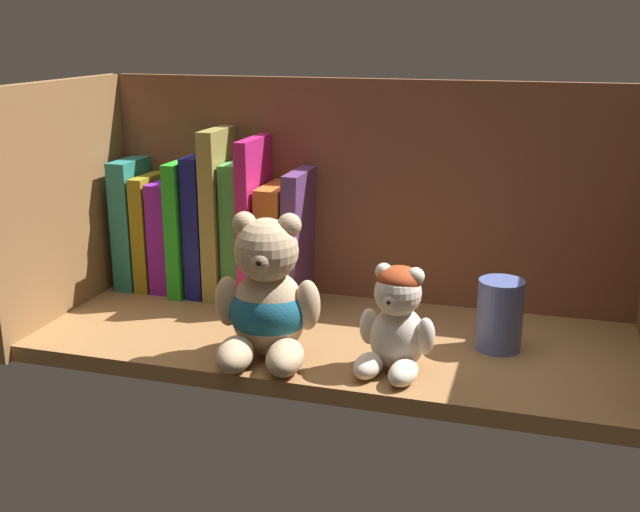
{
  "coord_description": "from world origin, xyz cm",
  "views": [
    {
      "loc": [
        23.61,
        -85.93,
        38.73
      ],
      "look_at": [
        -1.83,
        0.0,
        12.02
      ],
      "focal_mm": 43.5,
      "sensor_mm": 36.0,
      "label": 1
    }
  ],
  "objects_px": {
    "book_2": "(173,234)",
    "book_4": "(207,223)",
    "pillar_candle": "(500,315)",
    "book_1": "(154,230)",
    "book_6": "(243,228)",
    "book_8": "(281,241)",
    "teddy_bear_smaller": "(396,322)",
    "book_7": "(261,217)",
    "book_0": "(136,222)",
    "book_9": "(302,235)",
    "teddy_bear_larger": "(267,302)",
    "book_5": "(223,211)",
    "book_3": "(190,224)"
  },
  "relations": [
    {
      "from": "book_5",
      "to": "teddy_bear_larger",
      "type": "distance_m",
      "value": 0.25
    },
    {
      "from": "book_5",
      "to": "book_6",
      "type": "xyz_separation_m",
      "value": [
        0.03,
        0.0,
        -0.02
      ]
    },
    {
      "from": "book_5",
      "to": "teddy_bear_smaller",
      "type": "bearing_deg",
      "value": -34.4
    },
    {
      "from": "book_8",
      "to": "teddy_bear_smaller",
      "type": "xyz_separation_m",
      "value": [
        0.2,
        -0.2,
        -0.02
      ]
    },
    {
      "from": "teddy_bear_larger",
      "to": "book_5",
      "type": "bearing_deg",
      "value": 124.62
    },
    {
      "from": "book_7",
      "to": "teddy_bear_smaller",
      "type": "xyz_separation_m",
      "value": [
        0.23,
        -0.2,
        -0.06
      ]
    },
    {
      "from": "book_1",
      "to": "book_3",
      "type": "distance_m",
      "value": 0.06
    },
    {
      "from": "book_0",
      "to": "book_5",
      "type": "bearing_deg",
      "value": 0.0
    },
    {
      "from": "book_4",
      "to": "pillar_candle",
      "type": "height_order",
      "value": "book_4"
    },
    {
      "from": "book_6",
      "to": "book_9",
      "type": "relative_size",
      "value": 1.04
    },
    {
      "from": "book_0",
      "to": "book_4",
      "type": "xyz_separation_m",
      "value": [
        0.11,
        0.0,
        0.01
      ]
    },
    {
      "from": "book_0",
      "to": "book_2",
      "type": "bearing_deg",
      "value": 0.0
    },
    {
      "from": "book_4",
      "to": "book_9",
      "type": "xyz_separation_m",
      "value": [
        0.14,
        -0.0,
        -0.01
      ]
    },
    {
      "from": "book_9",
      "to": "teddy_bear_smaller",
      "type": "distance_m",
      "value": 0.26
    },
    {
      "from": "book_1",
      "to": "book_6",
      "type": "bearing_deg",
      "value": 0.0
    },
    {
      "from": "book_7",
      "to": "pillar_candle",
      "type": "xyz_separation_m",
      "value": [
        0.34,
        -0.1,
        -0.07
      ]
    },
    {
      "from": "book_1",
      "to": "teddy_bear_smaller",
      "type": "bearing_deg",
      "value": -26.3
    },
    {
      "from": "book_5",
      "to": "pillar_candle",
      "type": "height_order",
      "value": "book_5"
    },
    {
      "from": "book_4",
      "to": "book_7",
      "type": "relative_size",
      "value": 0.88
    },
    {
      "from": "book_0",
      "to": "book_4",
      "type": "distance_m",
      "value": 0.11
    },
    {
      "from": "book_6",
      "to": "book_7",
      "type": "height_order",
      "value": "book_7"
    },
    {
      "from": "book_7",
      "to": "book_1",
      "type": "bearing_deg",
      "value": -180.0
    },
    {
      "from": "teddy_bear_smaller",
      "to": "pillar_candle",
      "type": "height_order",
      "value": "teddy_bear_smaller"
    },
    {
      "from": "pillar_candle",
      "to": "book_1",
      "type": "bearing_deg",
      "value": 168.48
    },
    {
      "from": "book_5",
      "to": "book_8",
      "type": "relative_size",
      "value": 1.44
    },
    {
      "from": "teddy_bear_larger",
      "to": "book_9",
      "type": "bearing_deg",
      "value": 96.28
    },
    {
      "from": "book_1",
      "to": "book_6",
      "type": "xyz_separation_m",
      "value": [
        0.14,
        0.0,
        0.01
      ]
    },
    {
      "from": "book_9",
      "to": "teddy_bear_larger",
      "type": "height_order",
      "value": "book_9"
    },
    {
      "from": "book_1",
      "to": "book_7",
      "type": "height_order",
      "value": "book_7"
    },
    {
      "from": "book_2",
      "to": "teddy_bear_smaller",
      "type": "distance_m",
      "value": 0.42
    },
    {
      "from": "book_6",
      "to": "pillar_candle",
      "type": "xyz_separation_m",
      "value": [
        0.36,
        -0.1,
        -0.05
      ]
    },
    {
      "from": "book_6",
      "to": "teddy_bear_smaller",
      "type": "height_order",
      "value": "book_6"
    },
    {
      "from": "book_0",
      "to": "book_5",
      "type": "distance_m",
      "value": 0.14
    },
    {
      "from": "book_1",
      "to": "book_5",
      "type": "distance_m",
      "value": 0.12
    },
    {
      "from": "book_0",
      "to": "teddy_bear_larger",
      "type": "xyz_separation_m",
      "value": [
        0.28,
        -0.2,
        -0.03
      ]
    },
    {
      "from": "book_1",
      "to": "teddy_bear_larger",
      "type": "distance_m",
      "value": 0.32
    },
    {
      "from": "book_0",
      "to": "book_6",
      "type": "height_order",
      "value": "book_6"
    },
    {
      "from": "book_7",
      "to": "pillar_candle",
      "type": "bearing_deg",
      "value": -16.94
    },
    {
      "from": "book_3",
      "to": "teddy_bear_smaller",
      "type": "xyz_separation_m",
      "value": [
        0.34,
        -0.2,
        -0.04
      ]
    },
    {
      "from": "book_2",
      "to": "book_0",
      "type": "bearing_deg",
      "value": -180.0
    },
    {
      "from": "book_2",
      "to": "book_9",
      "type": "bearing_deg",
      "value": -0.0
    },
    {
      "from": "pillar_candle",
      "to": "book_8",
      "type": "bearing_deg",
      "value": 161.55
    },
    {
      "from": "book_9",
      "to": "pillar_candle",
      "type": "relative_size",
      "value": 2.17
    },
    {
      "from": "book_7",
      "to": "teddy_bear_larger",
      "type": "bearing_deg",
      "value": -67.65
    },
    {
      "from": "book_2",
      "to": "book_7",
      "type": "distance_m",
      "value": 0.14
    },
    {
      "from": "book_4",
      "to": "book_6",
      "type": "height_order",
      "value": "book_4"
    },
    {
      "from": "book_2",
      "to": "book_6",
      "type": "xyz_separation_m",
      "value": [
        0.11,
        0.0,
        0.02
      ]
    },
    {
      "from": "book_2",
      "to": "book_4",
      "type": "relative_size",
      "value": 0.8
    },
    {
      "from": "book_1",
      "to": "book_5",
      "type": "bearing_deg",
      "value": 0.0
    },
    {
      "from": "pillar_candle",
      "to": "teddy_bear_smaller",
      "type": "bearing_deg",
      "value": -138.23
    }
  ]
}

